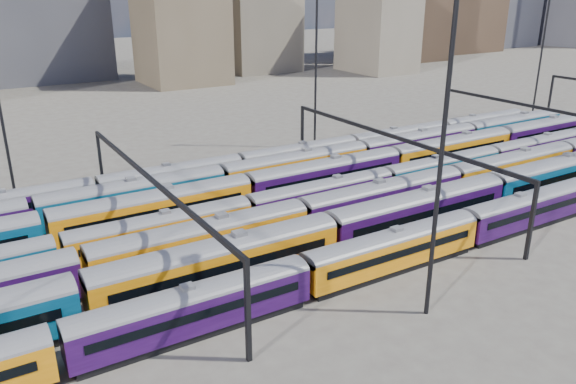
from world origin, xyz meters
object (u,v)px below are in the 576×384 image
mast_2 (442,145)px  rake_2 (202,238)px  rake_1 (329,230)px  rake_0 (467,224)px

mast_2 → rake_2: bearing=125.2°
rake_1 → rake_2: size_ratio=0.90×
rake_0 → rake_2: rake_2 is taller
rake_0 → rake_2: size_ratio=0.76×
rake_1 → mast_2: size_ratio=5.33×
rake_1 → mast_2: (1.16, -12.00, 11.02)m
mast_2 → rake_0: bearing=30.0°
rake_2 → rake_1: bearing=-24.8°
rake_0 → mast_2: (-12.13, -7.00, 11.48)m
rake_0 → rake_1: 14.20m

